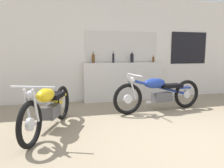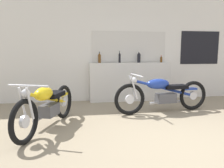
{
  "view_description": "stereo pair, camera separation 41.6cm",
  "coord_description": "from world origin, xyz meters",
  "px_view_note": "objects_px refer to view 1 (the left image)",
  "views": [
    {
      "loc": [
        -1.9,
        -2.63,
        1.29
      ],
      "look_at": [
        -0.84,
        1.36,
        0.7
      ],
      "focal_mm": 35.0,
      "sensor_mm": 36.0,
      "label": 1
    },
    {
      "loc": [
        -1.5,
        -2.71,
        1.29
      ],
      "look_at": [
        -0.84,
        1.36,
        0.7
      ],
      "focal_mm": 35.0,
      "sensor_mm": 36.0,
      "label": 2
    }
  ],
  "objects_px": {
    "bottle_left_center": "(113,58)",
    "bottle_center": "(132,57)",
    "motorcycle_blue": "(159,93)",
    "bottle_right_center": "(153,59)",
    "motorcycle_yellow": "(49,107)",
    "bottle_leftmost": "(93,58)"
  },
  "relations": [
    {
      "from": "bottle_center",
      "to": "bottle_right_center",
      "type": "height_order",
      "value": "bottle_center"
    },
    {
      "from": "bottle_center",
      "to": "motorcycle_yellow",
      "type": "relative_size",
      "value": 0.17
    },
    {
      "from": "bottle_left_center",
      "to": "bottle_right_center",
      "type": "bearing_deg",
      "value": 1.51
    },
    {
      "from": "bottle_right_center",
      "to": "motorcycle_yellow",
      "type": "relative_size",
      "value": 0.1
    },
    {
      "from": "bottle_leftmost",
      "to": "bottle_center",
      "type": "relative_size",
      "value": 0.92
    },
    {
      "from": "bottle_left_center",
      "to": "bottle_right_center",
      "type": "xyz_separation_m",
      "value": [
        1.16,
        0.03,
        -0.05
      ]
    },
    {
      "from": "motorcycle_yellow",
      "to": "bottle_leftmost",
      "type": "bearing_deg",
      "value": 60.67
    },
    {
      "from": "motorcycle_blue",
      "to": "bottle_center",
      "type": "bearing_deg",
      "value": 98.46
    },
    {
      "from": "bottle_leftmost",
      "to": "motorcycle_blue",
      "type": "xyz_separation_m",
      "value": [
        1.24,
        -1.29,
        -0.74
      ]
    },
    {
      "from": "bottle_left_center",
      "to": "bottle_center",
      "type": "xyz_separation_m",
      "value": [
        0.53,
        0.02,
        0.0
      ]
    },
    {
      "from": "bottle_left_center",
      "to": "bottle_center",
      "type": "relative_size",
      "value": 0.99
    },
    {
      "from": "bottle_center",
      "to": "bottle_right_center",
      "type": "bearing_deg",
      "value": 0.88
    },
    {
      "from": "bottle_left_center",
      "to": "motorcycle_blue",
      "type": "relative_size",
      "value": 0.14
    },
    {
      "from": "motorcycle_yellow",
      "to": "bottle_center",
      "type": "bearing_deg",
      "value": 41.84
    },
    {
      "from": "bottle_left_center",
      "to": "motorcycle_yellow",
      "type": "xyz_separation_m",
      "value": [
        -1.63,
        -1.91,
        -0.76
      ]
    },
    {
      "from": "bottle_center",
      "to": "motorcycle_blue",
      "type": "height_order",
      "value": "bottle_center"
    },
    {
      "from": "bottle_right_center",
      "to": "motorcycle_yellow",
      "type": "height_order",
      "value": "bottle_right_center"
    },
    {
      "from": "bottle_leftmost",
      "to": "bottle_left_center",
      "type": "height_order",
      "value": "bottle_left_center"
    },
    {
      "from": "bottle_leftmost",
      "to": "motorcycle_blue",
      "type": "bearing_deg",
      "value": -46.19
    },
    {
      "from": "bottle_right_center",
      "to": "motorcycle_yellow",
      "type": "bearing_deg",
      "value": -145.17
    },
    {
      "from": "bottle_leftmost",
      "to": "bottle_right_center",
      "type": "distance_m",
      "value": 1.68
    },
    {
      "from": "bottle_leftmost",
      "to": "motorcycle_blue",
      "type": "distance_m",
      "value": 1.94
    }
  ]
}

